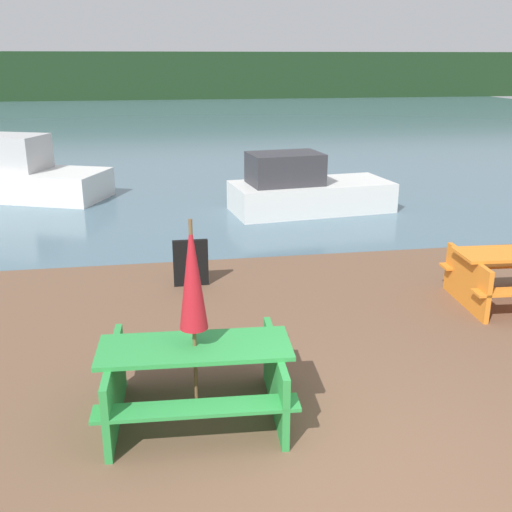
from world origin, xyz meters
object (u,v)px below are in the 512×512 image
(boat_second, at_px, (32,176))
(picnic_table_orange, at_px, (512,273))
(umbrella_crimson, at_px, (192,277))
(signboard, at_px, (191,263))
(picnic_table_green, at_px, (196,374))
(boat, at_px, (305,190))

(boat_second, bearing_deg, picnic_table_orange, -24.34)
(boat_second, bearing_deg, umbrella_crimson, -50.50)
(boat_second, height_order, signboard, boat_second)
(umbrella_crimson, bearing_deg, picnic_table_green, 0.00)
(picnic_table_green, xyz_separation_m, picnic_table_orange, (4.76, 2.18, -0.01))
(boat_second, bearing_deg, signboard, -40.97)
(picnic_table_orange, distance_m, umbrella_crimson, 5.33)
(picnic_table_green, xyz_separation_m, signboard, (0.18, 3.69, -0.10))
(umbrella_crimson, xyz_separation_m, boat, (3.13, 8.14, -0.99))
(picnic_table_orange, distance_m, signboard, 4.82)
(picnic_table_green, relative_size, boat_second, 0.52)
(boat, bearing_deg, picnic_table_orange, -81.95)
(picnic_table_orange, relative_size, signboard, 2.29)
(umbrella_crimson, distance_m, signboard, 3.86)
(picnic_table_green, bearing_deg, umbrella_crimson, 0.00)
(picnic_table_green, distance_m, boat_second, 11.20)
(picnic_table_green, xyz_separation_m, umbrella_crimson, (0.00, 0.00, 1.03))
(picnic_table_orange, height_order, signboard, picnic_table_orange)
(boat, height_order, signboard, boat)
(picnic_table_orange, xyz_separation_m, boat, (-1.62, 5.96, 0.04))
(boat, xyz_separation_m, signboard, (-2.95, -4.45, -0.14))
(umbrella_crimson, height_order, boat, umbrella_crimson)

